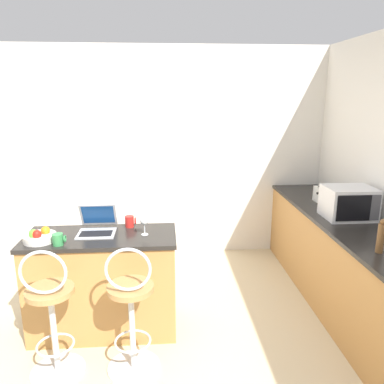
# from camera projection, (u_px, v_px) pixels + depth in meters

# --- Properties ---
(wall_back) EXTENTS (12.00, 0.06, 2.60)m
(wall_back) POSITION_uv_depth(u_px,v_px,m) (154.00, 155.00, 4.66)
(wall_back) COLOR silver
(wall_back) RESTS_ON ground_plane
(breakfast_bar) EXTENTS (1.26, 0.55, 0.89)m
(breakfast_bar) POSITION_uv_depth(u_px,v_px,m) (104.00, 283.00, 3.23)
(breakfast_bar) COLOR #B27C42
(breakfast_bar) RESTS_ON ground_plane
(counter_right) EXTENTS (0.62, 3.00, 0.89)m
(counter_right) POSITION_uv_depth(u_px,v_px,m) (346.00, 267.00, 3.55)
(counter_right) COLOR #B27C42
(counter_right) RESTS_ON ground_plane
(bar_stool_near) EXTENTS (0.40, 0.40, 1.03)m
(bar_stool_near) POSITION_uv_depth(u_px,v_px,m) (52.00, 316.00, 2.68)
(bar_stool_near) COLOR silver
(bar_stool_near) RESTS_ON ground_plane
(bar_stool_far) EXTENTS (0.40, 0.40, 1.03)m
(bar_stool_far) POSITION_uv_depth(u_px,v_px,m) (131.00, 313.00, 2.72)
(bar_stool_far) COLOR silver
(bar_stool_far) RESTS_ON ground_plane
(laptop) EXTENTS (0.31, 0.32, 0.23)m
(laptop) POSITION_uv_depth(u_px,v_px,m) (97.00, 225.00, 3.20)
(laptop) COLOR #B7BABF
(laptop) RESTS_ON breakfast_bar
(microwave) EXTENTS (0.45, 0.36, 0.30)m
(microwave) POSITION_uv_depth(u_px,v_px,m) (349.00, 203.00, 3.53)
(microwave) COLOR silver
(microwave) RESTS_ON counter_right
(toaster) EXTENTS (0.18, 0.30, 0.17)m
(toaster) POSITION_uv_depth(u_px,v_px,m) (326.00, 196.00, 4.02)
(toaster) COLOR silver
(toaster) RESTS_ON counter_right
(pepper_mill) EXTENTS (0.05, 0.05, 0.26)m
(pepper_mill) POSITION_uv_depth(u_px,v_px,m) (381.00, 237.00, 2.76)
(pepper_mill) COLOR brown
(pepper_mill) RESTS_ON counter_right
(fruit_bowl) EXTENTS (0.26, 0.26, 0.11)m
(fruit_bowl) POSITION_uv_depth(u_px,v_px,m) (40.00, 237.00, 2.99)
(fruit_bowl) COLOR silver
(fruit_bowl) RESTS_ON breakfast_bar
(mug_green) EXTENTS (0.10, 0.08, 0.09)m
(mug_green) POSITION_uv_depth(u_px,v_px,m) (58.00, 239.00, 2.91)
(mug_green) COLOR #338447
(mug_green) RESTS_ON breakfast_bar
(mug_red) EXTENTS (0.10, 0.08, 0.10)m
(mug_red) POSITION_uv_depth(u_px,v_px,m) (130.00, 221.00, 3.31)
(mug_red) COLOR red
(mug_red) RESTS_ON breakfast_bar
(wine_glass_short) EXTENTS (0.07, 0.07, 0.16)m
(wine_glass_short) POSITION_uv_depth(u_px,v_px,m) (144.00, 221.00, 3.11)
(wine_glass_short) COLOR silver
(wine_glass_short) RESTS_ON breakfast_bar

